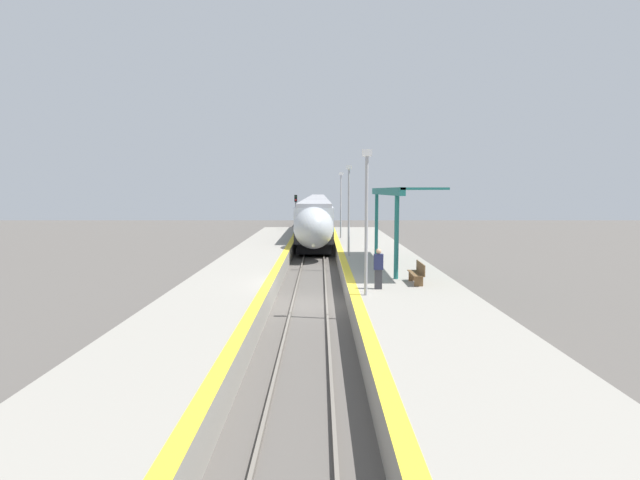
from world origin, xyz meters
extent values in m
plane|color=#56514C|center=(0.00, 0.00, 0.00)|extent=(120.00, 120.00, 0.00)
cube|color=slate|center=(-0.72, 0.00, 0.07)|extent=(0.08, 90.00, 0.15)
cube|color=slate|center=(0.72, 0.00, 0.07)|extent=(0.08, 90.00, 0.15)
cube|color=black|center=(0.00, 23.75, 0.62)|extent=(2.50, 17.53, 0.80)
cube|color=#28282D|center=(0.00, 23.75, 1.47)|extent=(2.85, 19.06, 0.91)
cube|color=#198CBF|center=(0.00, 23.75, 2.08)|extent=(2.86, 19.06, 0.31)
cube|color=#B2B7BC|center=(0.00, 23.75, 2.92)|extent=(2.85, 19.06, 1.37)
cube|color=black|center=(0.00, 23.75, 2.85)|extent=(2.87, 17.53, 0.76)
cube|color=#9E9EA3|center=(0.00, 23.75, 3.76)|extent=(2.56, 19.06, 0.30)
cylinder|color=black|center=(-0.72, 16.74, 0.45)|extent=(0.12, 0.90, 0.90)
cylinder|color=black|center=(0.72, 16.74, 0.45)|extent=(0.12, 0.90, 0.90)
cylinder|color=black|center=(-0.72, 18.94, 0.45)|extent=(0.12, 0.90, 0.90)
cylinder|color=black|center=(0.72, 18.94, 0.45)|extent=(0.12, 0.90, 0.90)
cylinder|color=black|center=(-0.72, 28.56, 0.45)|extent=(0.12, 0.90, 0.90)
cylinder|color=black|center=(0.72, 28.56, 0.45)|extent=(0.12, 0.90, 0.90)
cylinder|color=black|center=(-0.72, 30.76, 0.45)|extent=(0.12, 0.90, 0.90)
cylinder|color=black|center=(0.72, 30.76, 0.45)|extent=(0.12, 0.90, 0.90)
ellipsoid|color=#B2B7BC|center=(0.00, 12.89, 2.31)|extent=(2.73, 3.99, 2.85)
ellipsoid|color=black|center=(0.00, 12.39, 2.78)|extent=(1.99, 2.33, 1.45)
sphere|color=#F9F4CC|center=(0.00, 11.39, 1.27)|extent=(0.24, 0.24, 0.24)
cube|color=black|center=(0.00, 43.61, 0.62)|extent=(2.50, 17.53, 0.80)
cube|color=#28282D|center=(0.00, 43.61, 1.47)|extent=(2.85, 19.06, 0.91)
cube|color=#198CBF|center=(0.00, 43.61, 2.08)|extent=(2.86, 19.06, 0.31)
cube|color=#B2B7BC|center=(0.00, 43.61, 2.92)|extent=(2.85, 19.06, 1.37)
cube|color=black|center=(0.00, 43.61, 2.85)|extent=(2.87, 17.53, 0.76)
cube|color=#9E9EA3|center=(0.00, 43.61, 3.76)|extent=(2.56, 19.06, 0.30)
cylinder|color=black|center=(-0.72, 36.60, 0.45)|extent=(0.12, 0.90, 0.90)
cylinder|color=black|center=(0.72, 36.60, 0.45)|extent=(0.12, 0.90, 0.90)
cylinder|color=black|center=(-0.72, 38.80, 0.45)|extent=(0.12, 0.90, 0.90)
cylinder|color=black|center=(0.72, 38.80, 0.45)|extent=(0.12, 0.90, 0.90)
cylinder|color=black|center=(-0.72, 48.41, 0.45)|extent=(0.12, 0.90, 0.90)
cylinder|color=black|center=(0.72, 48.41, 0.45)|extent=(0.12, 0.90, 0.90)
cylinder|color=black|center=(-0.72, 50.61, 0.45)|extent=(0.12, 0.90, 0.90)
cylinder|color=black|center=(0.72, 50.61, 0.45)|extent=(0.12, 0.90, 0.90)
cube|color=black|center=(0.00, 63.46, 0.62)|extent=(2.50, 17.53, 0.80)
cube|color=#28282D|center=(0.00, 63.46, 1.47)|extent=(2.85, 19.06, 0.91)
cube|color=#198CBF|center=(0.00, 63.46, 2.08)|extent=(2.86, 19.06, 0.31)
cube|color=#B2B7BC|center=(0.00, 63.46, 2.92)|extent=(2.85, 19.06, 1.37)
cube|color=black|center=(0.00, 63.46, 2.85)|extent=(2.87, 17.53, 0.76)
cube|color=#9E9EA3|center=(0.00, 63.46, 3.76)|extent=(2.56, 19.06, 0.30)
cylinder|color=black|center=(-0.72, 56.46, 0.45)|extent=(0.12, 0.90, 0.90)
cylinder|color=black|center=(0.72, 56.46, 0.45)|extent=(0.12, 0.90, 0.90)
cylinder|color=black|center=(-0.72, 58.66, 0.45)|extent=(0.12, 0.90, 0.90)
cylinder|color=black|center=(0.72, 58.66, 0.45)|extent=(0.12, 0.90, 0.90)
cylinder|color=black|center=(-0.72, 68.27, 0.45)|extent=(0.12, 0.90, 0.90)
cylinder|color=black|center=(0.72, 68.27, 0.45)|extent=(0.12, 0.90, 0.90)
cylinder|color=black|center=(-0.72, 70.47, 0.45)|extent=(0.12, 0.90, 0.90)
cylinder|color=black|center=(0.72, 70.47, 0.45)|extent=(0.12, 0.90, 0.90)
cube|color=black|center=(0.00, 83.32, 0.62)|extent=(2.50, 17.53, 0.80)
cube|color=#28282D|center=(0.00, 83.32, 1.47)|extent=(2.85, 19.06, 0.91)
cube|color=#198CBF|center=(0.00, 83.32, 2.08)|extent=(2.86, 19.06, 0.31)
cube|color=#B2B7BC|center=(0.00, 83.32, 2.92)|extent=(2.85, 19.06, 1.37)
cube|color=black|center=(0.00, 83.32, 2.85)|extent=(2.87, 17.53, 0.76)
cube|color=#9E9EA3|center=(0.00, 83.32, 3.76)|extent=(2.56, 19.06, 0.30)
cylinder|color=black|center=(-0.72, 76.31, 0.45)|extent=(0.12, 0.90, 0.90)
cylinder|color=black|center=(0.72, 76.31, 0.45)|extent=(0.12, 0.90, 0.90)
cylinder|color=black|center=(-0.72, 78.51, 0.45)|extent=(0.12, 0.90, 0.90)
cylinder|color=black|center=(0.72, 78.51, 0.45)|extent=(0.12, 0.90, 0.90)
cylinder|color=black|center=(-0.72, 88.13, 0.45)|extent=(0.12, 0.90, 0.90)
cylinder|color=black|center=(0.72, 88.13, 0.45)|extent=(0.12, 0.90, 0.90)
cylinder|color=black|center=(-0.72, 90.33, 0.45)|extent=(0.12, 0.90, 0.90)
cylinder|color=black|center=(0.72, 90.33, 0.45)|extent=(0.12, 0.90, 0.90)
cube|color=gray|center=(3.93, 0.00, 0.48)|extent=(4.74, 64.00, 0.96)
cube|color=yellow|center=(1.75, 0.00, 0.96)|extent=(0.40, 64.00, 0.01)
cube|color=gray|center=(-3.49, 0.00, 0.48)|extent=(3.88, 64.00, 0.96)
cube|color=yellow|center=(-1.75, 0.00, 0.96)|extent=(0.40, 64.00, 0.01)
cube|color=brown|center=(4.46, -0.87, 1.17)|extent=(0.36, 0.06, 0.42)
cube|color=brown|center=(4.46, 0.40, 1.17)|extent=(0.36, 0.06, 0.42)
cube|color=brown|center=(4.46, -0.23, 1.39)|extent=(0.44, 1.69, 0.03)
cube|color=brown|center=(4.66, -0.23, 1.63)|extent=(0.04, 1.69, 0.44)
cube|color=#333338|center=(2.75, -1.40, 1.35)|extent=(0.28, 0.20, 0.78)
cube|color=navy|center=(2.75, -1.40, 2.05)|extent=(0.36, 0.22, 0.62)
sphere|color=tan|center=(2.75, -1.40, 2.46)|extent=(0.21, 0.21, 0.21)
cylinder|color=#59595E|center=(-1.99, 29.26, 1.85)|extent=(0.14, 0.14, 3.70)
cube|color=black|center=(-1.99, 29.26, 4.05)|extent=(0.28, 0.20, 0.70)
sphere|color=black|center=(-1.99, 29.15, 4.22)|extent=(0.14, 0.14, 0.14)
sphere|color=red|center=(-1.99, 29.15, 3.88)|extent=(0.14, 0.14, 0.14)
cylinder|color=#9E9EA3|center=(2.14, -2.57, 3.52)|extent=(0.12, 0.12, 5.13)
cube|color=silver|center=(2.14, -2.57, 6.21)|extent=(0.36, 0.20, 0.24)
cylinder|color=#9E9EA3|center=(2.14, 8.71, 3.52)|extent=(0.12, 0.12, 5.13)
cube|color=silver|center=(2.14, 8.71, 6.21)|extent=(0.36, 0.20, 0.24)
cylinder|color=#9E9EA3|center=(2.14, 19.99, 3.52)|extent=(0.12, 0.12, 5.13)
cube|color=silver|center=(2.14, 19.99, 6.21)|extent=(0.36, 0.20, 0.24)
cylinder|color=#1E6B66|center=(3.79, 0.86, 2.83)|extent=(0.20, 0.20, 3.75)
cylinder|color=#1E6B66|center=(3.79, 8.65, 2.83)|extent=(0.20, 0.20, 3.75)
cube|color=#1E6B66|center=(3.79, 4.76, 4.80)|extent=(0.24, 10.79, 0.36)
cube|color=#1E6B66|center=(4.69, 4.76, 4.92)|extent=(2.00, 10.79, 0.10)
camera|label=1|loc=(0.44, -20.88, 4.85)|focal=28.00mm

